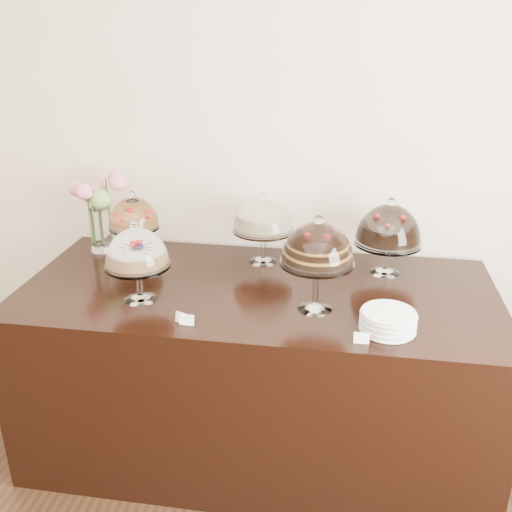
# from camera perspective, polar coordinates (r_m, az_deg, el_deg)

# --- Properties ---
(wall_back) EXTENTS (5.00, 0.04, 3.00)m
(wall_back) POSITION_cam_1_polar(r_m,az_deg,el_deg) (3.02, -1.77, 12.01)
(wall_back) COLOR beige
(wall_back) RESTS_ON ground
(display_counter) EXTENTS (2.20, 1.00, 0.90)m
(display_counter) POSITION_cam_1_polar(r_m,az_deg,el_deg) (2.89, 0.16, -11.22)
(display_counter) COLOR black
(display_counter) RESTS_ON ground
(cake_stand_sugar_sponge) EXTENTS (0.28, 0.28, 0.37)m
(cake_stand_sugar_sponge) POSITION_cam_1_polar(r_m,az_deg,el_deg) (2.51, -11.84, 0.42)
(cake_stand_sugar_sponge) COLOR white
(cake_stand_sugar_sponge) RESTS_ON display_counter
(cake_stand_choco_layer) EXTENTS (0.31, 0.31, 0.43)m
(cake_stand_choco_layer) POSITION_cam_1_polar(r_m,az_deg,el_deg) (2.36, 6.18, 0.89)
(cake_stand_choco_layer) COLOR white
(cake_stand_choco_layer) RESTS_ON display_counter
(cake_stand_cheesecake) EXTENTS (0.32, 0.32, 0.37)m
(cake_stand_cheesecake) POSITION_cam_1_polar(r_m,az_deg,el_deg) (2.86, 0.74, 3.82)
(cake_stand_cheesecake) COLOR white
(cake_stand_cheesecake) RESTS_ON display_counter
(cake_stand_dark_choco) EXTENTS (0.32, 0.32, 0.38)m
(cake_stand_dark_choco) POSITION_cam_1_polar(r_m,az_deg,el_deg) (2.80, 13.14, 2.76)
(cake_stand_dark_choco) COLOR white
(cake_stand_dark_choco) RESTS_ON display_counter
(cake_stand_fruit_tart) EXTENTS (0.27, 0.27, 0.35)m
(cake_stand_fruit_tart) POSITION_cam_1_polar(r_m,az_deg,el_deg) (3.00, -12.16, 3.94)
(cake_stand_fruit_tart) COLOR white
(cake_stand_fruit_tart) RESTS_ON display_counter
(flower_vase) EXTENTS (0.29, 0.26, 0.43)m
(flower_vase) POSITION_cam_1_polar(r_m,az_deg,el_deg) (3.11, -15.46, 5.07)
(flower_vase) COLOR white
(flower_vase) RESTS_ON display_counter
(plate_stack) EXTENTS (0.22, 0.22, 0.08)m
(plate_stack) POSITION_cam_1_polar(r_m,az_deg,el_deg) (2.35, 13.06, -6.36)
(plate_stack) COLOR white
(plate_stack) RESTS_ON display_counter
(price_card_left) EXTENTS (0.06, 0.04, 0.04)m
(price_card_left) POSITION_cam_1_polar(r_m,az_deg,el_deg) (2.38, -7.45, -6.17)
(price_card_left) COLOR white
(price_card_left) RESTS_ON display_counter
(price_card_right) EXTENTS (0.06, 0.02, 0.04)m
(price_card_right) POSITION_cam_1_polar(r_m,az_deg,el_deg) (2.26, 10.51, -8.07)
(price_card_right) COLOR white
(price_card_right) RESTS_ON display_counter
(price_card_extra) EXTENTS (0.06, 0.02, 0.04)m
(price_card_extra) POSITION_cam_1_polar(r_m,az_deg,el_deg) (2.36, -6.95, -6.36)
(price_card_extra) COLOR white
(price_card_extra) RESTS_ON display_counter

